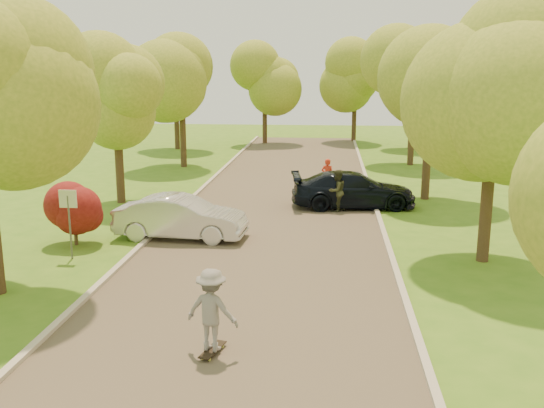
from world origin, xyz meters
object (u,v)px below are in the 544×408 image
at_px(silver_sedan, 181,217).
at_px(person_olive, 337,191).
at_px(street_sign, 69,210).
at_px(longboard, 213,350).
at_px(person_striped, 327,176).
at_px(skateboarder, 212,310).
at_px(dark_sedan, 353,190).

distance_m(silver_sedan, person_olive, 7.06).
bearing_deg(street_sign, longboard, -46.80).
relative_size(longboard, person_olive, 0.53).
xyz_separation_m(street_sign, person_striped, (7.80, 11.04, -0.75)).
bearing_deg(skateboarder, longboard, -84.71).
bearing_deg(person_olive, person_striped, -128.94).
relative_size(skateboarder, person_striped, 1.07).
distance_m(street_sign, skateboarder, 8.13).
height_order(silver_sedan, dark_sedan, dark_sedan).
bearing_deg(street_sign, person_striped, 54.76).
height_order(dark_sedan, skateboarder, skateboarder).
relative_size(street_sign, longboard, 2.36).
bearing_deg(dark_sedan, street_sign, 125.35).
relative_size(dark_sedan, person_striped, 3.22).
xyz_separation_m(longboard, skateboarder, (-0.00, -0.00, 0.88)).
height_order(skateboarder, person_striped, skateboarder).
relative_size(dark_sedan, longboard, 5.66).
bearing_deg(person_striped, street_sign, 70.62).
height_order(longboard, person_olive, person_olive).
bearing_deg(person_striped, silver_sedan, 75.25).
distance_m(dark_sedan, person_olive, 1.12).
bearing_deg(person_olive, dark_sedan, -173.69).
xyz_separation_m(silver_sedan, skateboarder, (2.74, -8.52, 0.23)).
bearing_deg(longboard, person_striped, -82.80).
bearing_deg(silver_sedan, dark_sedan, -44.64).
height_order(longboard, skateboarder, skateboarder).
bearing_deg(dark_sedan, person_olive, 134.66).
height_order(person_striped, person_olive, person_olive).
xyz_separation_m(silver_sedan, person_striped, (4.99, 8.43, 0.07)).
height_order(silver_sedan, skateboarder, skateboarder).
distance_m(silver_sedan, dark_sedan, 8.15).
distance_m(street_sign, dark_sedan, 12.01).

